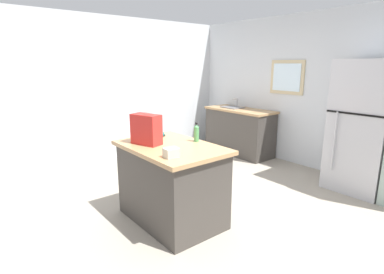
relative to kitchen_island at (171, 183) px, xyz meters
The scene contains 10 objects.
ground 0.58m from the kitchen_island, 68.19° to the left, with size 6.81×6.81×0.00m, color #9E9384.
back_wall 3.13m from the kitchen_island, 87.67° to the left, with size 5.68×0.13×2.61m.
left_wall 2.86m from the kitchen_island, behind, with size 0.10×5.35×2.61m.
kitchen_island is the anchor object (origin of this frame).
refrigerator 2.80m from the kitchen_island, 69.98° to the left, with size 0.76×0.71×1.84m.
sink_counter 2.98m from the kitchen_island, 117.76° to the left, with size 1.43×0.61×1.09m.
shopping_bag 0.68m from the kitchen_island, 141.44° to the right, with size 0.37×0.25×0.38m.
small_box 0.66m from the kitchen_island, 34.61° to the right, with size 0.11×0.14×0.09m, color beige.
bottle 0.64m from the kitchen_island, 82.75° to the left, with size 0.06×0.06×0.23m.
ear_defenders 0.68m from the kitchen_island, 161.77° to the left, with size 0.20×0.16×0.06m.
Camera 1 is at (2.54, -2.18, 1.77)m, focal length 28.49 mm.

